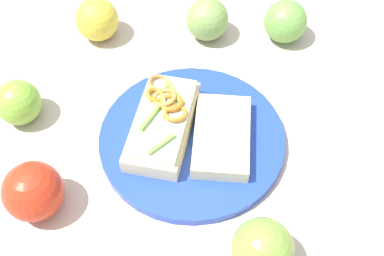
{
  "coord_description": "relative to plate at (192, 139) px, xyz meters",
  "views": [
    {
      "loc": [
        -0.3,
        0.31,
        0.62
      ],
      "look_at": [
        0.0,
        0.0,
        0.04
      ],
      "focal_mm": 45.82,
      "sensor_mm": 36.0,
      "label": 1
    }
  ],
  "objects": [
    {
      "name": "ground_plane",
      "position": [
        0.0,
        0.0,
        -0.01
      ],
      "size": [
        2.0,
        2.0,
        0.0
      ],
      "primitive_type": "plane",
      "color": "#C0B1A2",
      "rests_on": "ground"
    },
    {
      "name": "plate",
      "position": [
        0.0,
        0.0,
        0.0
      ],
      "size": [
        0.28,
        0.28,
        0.02
      ],
      "primitive_type": "cylinder",
      "color": "#2342B9",
      "rests_on": "ground_plane"
    },
    {
      "name": "sandwich",
      "position": [
        0.04,
        0.02,
        0.03
      ],
      "size": [
        0.16,
        0.19,
        0.05
      ],
      "rotation": [
        0.0,
        0.0,
        5.27
      ],
      "color": "beige",
      "rests_on": "plate"
    },
    {
      "name": "bread_slice_side",
      "position": [
        -0.04,
        -0.02,
        0.02
      ],
      "size": [
        0.15,
        0.16,
        0.02
      ],
      "primitive_type": "cube",
      "rotation": [
        0.0,
        0.0,
        5.39
      ],
      "color": "beige",
      "rests_on": "plate"
    },
    {
      "name": "apple_0",
      "position": [
        0.04,
        -0.28,
        0.03
      ],
      "size": [
        0.11,
        0.11,
        0.08
      ],
      "primitive_type": "sphere",
      "rotation": [
        0.0,
        0.0,
        2.51
      ],
      "color": "#69A245",
      "rests_on": "ground_plane"
    },
    {
      "name": "apple_1",
      "position": [
        -0.2,
        0.08,
        0.03
      ],
      "size": [
        0.09,
        0.09,
        0.08
      ],
      "primitive_type": "sphere",
      "rotation": [
        0.0,
        0.0,
        3.05
      ],
      "color": "#78A13D",
      "rests_on": "ground_plane"
    },
    {
      "name": "apple_2",
      "position": [
        0.23,
        0.15,
        0.03
      ],
      "size": [
        0.08,
        0.08,
        0.07
      ],
      "primitive_type": "sphere",
      "rotation": [
        0.0,
        0.0,
        3.22
      ],
      "color": "#79B337",
      "rests_on": "ground_plane"
    },
    {
      "name": "apple_3",
      "position": [
        0.29,
        -0.05,
        0.03
      ],
      "size": [
        0.1,
        0.1,
        0.08
      ],
      "primitive_type": "sphere",
      "rotation": [
        0.0,
        0.0,
        1.12
      ],
      "color": "gold",
      "rests_on": "ground_plane"
    },
    {
      "name": "apple_4",
      "position": [
        0.08,
        0.23,
        0.03
      ],
      "size": [
        0.08,
        0.08,
        0.08
      ],
      "primitive_type": "sphere",
      "rotation": [
        0.0,
        0.0,
        4.73
      ],
      "color": "red",
      "rests_on": "ground_plane"
    },
    {
      "name": "apple_5",
      "position": [
        0.15,
        -0.19,
        0.03
      ],
      "size": [
        0.09,
        0.09,
        0.08
      ],
      "primitive_type": "sphere",
      "rotation": [
        0.0,
        0.0,
        1.32
      ],
      "color": "#779E4B",
      "rests_on": "ground_plane"
    }
  ]
}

